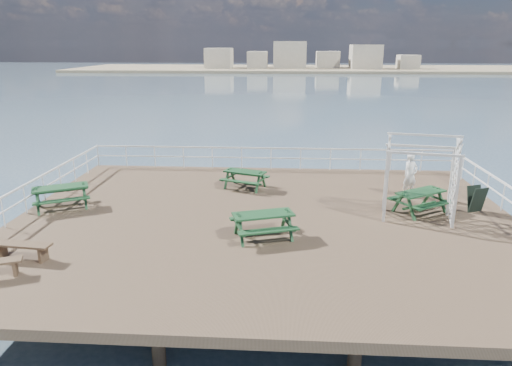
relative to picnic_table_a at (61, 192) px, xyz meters
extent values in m
cube|color=brown|center=(7.80, -0.66, -0.77)|extent=(18.00, 14.00, 0.30)
plane|color=#415A6D|center=(7.80, 39.34, -2.62)|extent=(300.00, 300.00, 0.00)
cube|color=tan|center=(22.80, 134.34, -2.22)|extent=(160.00, 40.00, 0.80)
cube|color=beige|center=(-12.20, 131.34, 1.18)|extent=(8.00, 8.00, 6.00)
cube|color=beige|center=(-0.20, 131.34, 0.68)|extent=(6.00, 8.00, 5.00)
cube|color=beige|center=(9.80, 131.34, 2.18)|extent=(10.00, 8.00, 8.00)
cube|color=beige|center=(21.80, 131.34, 0.68)|extent=(7.00, 8.00, 5.00)
cube|color=beige|center=(32.80, 131.34, 1.68)|extent=(9.00, 8.00, 7.00)
cube|color=beige|center=(45.80, 131.34, 0.18)|extent=(6.00, 8.00, 4.00)
cylinder|color=brown|center=(0.30, 4.84, -1.97)|extent=(0.36, 0.36, 2.10)
cylinder|color=brown|center=(15.30, 4.84, -1.97)|extent=(0.36, 0.36, 2.10)
cube|color=silver|center=(7.80, 6.19, 0.43)|extent=(17.70, 0.07, 0.07)
cube|color=silver|center=(7.80, 6.19, -0.07)|extent=(17.70, 0.05, 0.05)
cylinder|color=silver|center=(-1.05, 6.19, -0.07)|extent=(0.05, 0.05, 1.10)
cube|color=silver|center=(-1.05, -0.66, 0.43)|extent=(0.07, 13.70, 0.07)
cube|color=silver|center=(-1.05, -0.66, -0.07)|extent=(0.05, 13.70, 0.05)
cube|color=#153B1C|center=(0.00, 0.00, 0.20)|extent=(2.11, 1.59, 0.07)
cube|color=#153B1C|center=(-0.30, 0.59, -0.12)|extent=(1.89, 1.15, 0.05)
cube|color=#153B1C|center=(0.30, -0.59, -0.12)|extent=(1.89, 1.15, 0.05)
cube|color=#153B1C|center=(-0.73, -0.38, -0.14)|extent=(0.80, 1.46, 0.07)
cube|color=#153B1C|center=(0.73, 0.38, -0.14)|extent=(0.80, 1.46, 0.07)
cube|color=#153B1C|center=(-0.88, -0.08, -0.20)|extent=(0.34, 0.55, 0.96)
cube|color=#153B1C|center=(-0.58, -0.67, -0.20)|extent=(0.34, 0.55, 0.96)
cube|color=#153B1C|center=(0.58, 0.67, -0.20)|extent=(0.34, 0.55, 0.96)
cube|color=#153B1C|center=(0.88, 0.08, -0.20)|extent=(0.34, 0.55, 0.96)
cube|color=#153B1C|center=(0.00, 0.00, -0.34)|extent=(1.60, 0.88, 0.07)
cube|color=#153B1C|center=(6.77, 2.93, 0.11)|extent=(1.90, 1.25, 0.06)
cube|color=#153B1C|center=(6.97, 3.48, -0.17)|extent=(1.75, 0.84, 0.05)
cube|color=#153B1C|center=(6.57, 2.37, -0.17)|extent=(1.75, 0.84, 0.05)
cube|color=#153B1C|center=(6.08, 3.18, -0.19)|extent=(0.56, 1.37, 0.06)
cube|color=#153B1C|center=(7.46, 2.68, -0.19)|extent=(0.56, 1.37, 0.06)
cube|color=#153B1C|center=(6.18, 3.46, -0.24)|extent=(0.25, 0.50, 0.86)
cube|color=#153B1C|center=(5.98, 2.90, -0.24)|extent=(0.25, 0.50, 0.86)
cube|color=#153B1C|center=(7.57, 2.95, -0.24)|extent=(0.25, 0.50, 0.86)
cube|color=#153B1C|center=(7.36, 2.40, -0.24)|extent=(0.25, 0.50, 0.86)
cube|color=#153B1C|center=(6.77, 2.93, -0.37)|extent=(1.51, 0.61, 0.06)
cube|color=#153B1C|center=(13.51, 0.35, 0.17)|extent=(2.01, 1.65, 0.06)
cube|color=#153B1C|center=(13.17, 0.88, -0.14)|extent=(1.75, 1.25, 0.05)
cube|color=#153B1C|center=(13.85, -0.19, -0.14)|extent=(1.75, 1.25, 0.05)
cube|color=#153B1C|center=(12.84, -0.08, -0.16)|extent=(0.90, 1.34, 0.06)
cube|color=#153B1C|center=(14.18, 0.77, -0.16)|extent=(0.90, 1.34, 0.06)
cube|color=#153B1C|center=(12.67, 0.19, -0.21)|extent=(0.37, 0.51, 0.93)
cube|color=#153B1C|center=(13.01, -0.35, -0.21)|extent=(0.37, 0.51, 0.93)
cube|color=#153B1C|center=(14.01, 1.04, -0.21)|extent=(0.37, 0.51, 0.93)
cube|color=#153B1C|center=(14.35, 0.50, -0.21)|extent=(0.37, 0.51, 0.93)
cube|color=#153B1C|center=(13.51, 0.35, -0.35)|extent=(1.47, 0.98, 0.06)
cube|color=#153B1C|center=(7.81, -2.33, 0.18)|extent=(2.07, 1.31, 0.06)
cube|color=#153B1C|center=(7.61, -1.72, -0.13)|extent=(1.92, 0.86, 0.05)
cube|color=#153B1C|center=(8.01, -2.94, -0.13)|extent=(1.92, 0.86, 0.05)
cube|color=#153B1C|center=(7.05, -2.58, -0.15)|extent=(0.57, 1.51, 0.06)
cube|color=#153B1C|center=(8.58, -2.08, -0.15)|extent=(0.57, 1.51, 0.06)
cube|color=#153B1C|center=(6.95, -2.27, -0.21)|extent=(0.25, 0.55, 0.94)
cube|color=#153B1C|center=(7.15, -2.88, -0.21)|extent=(0.25, 0.55, 0.94)
cube|color=#153B1C|center=(8.48, -1.77, -0.21)|extent=(0.25, 0.55, 0.94)
cube|color=#153B1C|center=(8.68, -2.38, -0.21)|extent=(0.25, 0.55, 0.94)
cube|color=#153B1C|center=(7.81, -2.33, -0.35)|extent=(1.66, 0.62, 0.06)
cube|color=brown|center=(1.21, -5.24, -0.41)|extent=(0.21, 0.35, 0.41)
cube|color=brown|center=(0.90, -4.35, -0.14)|extent=(1.80, 0.60, 0.07)
cube|color=brown|center=(0.25, -4.28, -0.39)|extent=(0.13, 0.38, 0.44)
cube|color=brown|center=(1.56, -4.41, -0.39)|extent=(0.13, 0.38, 0.44)
cube|color=silver|center=(11.99, -0.68, 0.62)|extent=(0.11, 0.11, 2.47)
cube|color=silver|center=(12.23, 0.53, 0.62)|extent=(0.11, 0.11, 2.47)
cube|color=silver|center=(14.21, -1.12, 0.62)|extent=(0.11, 0.11, 2.47)
cube|color=silver|center=(14.45, 0.10, 0.62)|extent=(0.11, 0.11, 2.47)
cube|color=silver|center=(13.10, -0.90, 1.89)|extent=(2.44, 0.55, 0.08)
cube|color=silver|center=(13.34, 0.31, 1.89)|extent=(2.44, 0.55, 0.08)
cube|color=silver|center=(13.22, -0.29, 2.42)|extent=(2.44, 0.54, 0.07)
cube|color=black|center=(15.64, 0.42, -0.13)|extent=(0.66, 0.45, 1.00)
cube|color=black|center=(15.56, 0.61, -0.13)|extent=(0.66, 0.45, 1.00)
imported|color=white|center=(13.59, 2.24, 0.29)|extent=(0.78, 0.69, 1.81)
camera|label=1|loc=(8.42, -15.95, 5.40)|focal=32.00mm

